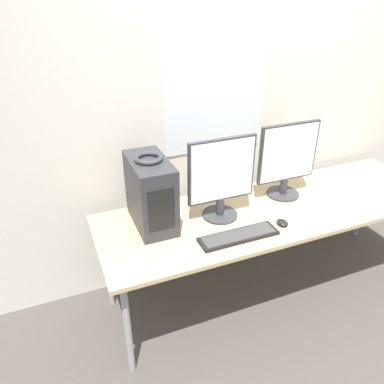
{
  "coord_description": "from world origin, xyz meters",
  "views": [
    {
      "loc": [
        -1.35,
        -1.41,
        2.02
      ],
      "look_at": [
        -0.63,
        0.37,
        0.97
      ],
      "focal_mm": 35.0,
      "sensor_mm": 36.0,
      "label": 1
    }
  ],
  "objects_px": {
    "headphones": "(149,158)",
    "mouse": "(282,223)",
    "pc_tower": "(151,193)",
    "keyboard": "(239,236)",
    "monitor_main": "(221,178)",
    "monitor_right_near": "(287,159)",
    "cell_phone": "(137,258)"
  },
  "relations": [
    {
      "from": "keyboard",
      "to": "mouse",
      "type": "xyz_separation_m",
      "value": [
        0.32,
        0.02,
        0.0
      ]
    },
    {
      "from": "pc_tower",
      "to": "mouse",
      "type": "relative_size",
      "value": 5.18
    },
    {
      "from": "monitor_right_near",
      "to": "pc_tower",
      "type": "bearing_deg",
      "value": 179.79
    },
    {
      "from": "monitor_main",
      "to": "keyboard",
      "type": "height_order",
      "value": "monitor_main"
    },
    {
      "from": "headphones",
      "to": "monitor_right_near",
      "type": "distance_m",
      "value": 0.98
    },
    {
      "from": "headphones",
      "to": "cell_phone",
      "type": "bearing_deg",
      "value": -120.58
    },
    {
      "from": "mouse",
      "to": "headphones",
      "type": "bearing_deg",
      "value": 156.13
    },
    {
      "from": "headphones",
      "to": "mouse",
      "type": "xyz_separation_m",
      "value": [
        0.74,
        -0.33,
        -0.43
      ]
    },
    {
      "from": "keyboard",
      "to": "pc_tower",
      "type": "bearing_deg",
      "value": 140.99
    },
    {
      "from": "headphones",
      "to": "monitor_main",
      "type": "height_order",
      "value": "monitor_main"
    },
    {
      "from": "mouse",
      "to": "cell_phone",
      "type": "height_order",
      "value": "mouse"
    },
    {
      "from": "pc_tower",
      "to": "cell_phone",
      "type": "distance_m",
      "value": 0.42
    },
    {
      "from": "monitor_right_near",
      "to": "keyboard",
      "type": "relative_size",
      "value": 1.08
    },
    {
      "from": "keyboard",
      "to": "mouse",
      "type": "relative_size",
      "value": 5.9
    },
    {
      "from": "monitor_main",
      "to": "mouse",
      "type": "xyz_separation_m",
      "value": [
        0.31,
        -0.24,
        -0.26
      ]
    },
    {
      "from": "monitor_main",
      "to": "mouse",
      "type": "bearing_deg",
      "value": -37.53
    },
    {
      "from": "keyboard",
      "to": "monitor_right_near",
      "type": "bearing_deg",
      "value": 32.19
    },
    {
      "from": "monitor_right_near",
      "to": "cell_phone",
      "type": "relative_size",
      "value": 3.3
    },
    {
      "from": "mouse",
      "to": "monitor_main",
      "type": "bearing_deg",
      "value": 142.47
    },
    {
      "from": "headphones",
      "to": "keyboard",
      "type": "relative_size",
      "value": 0.35
    },
    {
      "from": "headphones",
      "to": "monitor_right_near",
      "type": "height_order",
      "value": "monitor_right_near"
    },
    {
      "from": "keyboard",
      "to": "mouse",
      "type": "distance_m",
      "value": 0.32
    },
    {
      "from": "monitor_right_near",
      "to": "keyboard",
      "type": "height_order",
      "value": "monitor_right_near"
    },
    {
      "from": "headphones",
      "to": "cell_phone",
      "type": "height_order",
      "value": "headphones"
    },
    {
      "from": "headphones",
      "to": "keyboard",
      "type": "height_order",
      "value": "headphones"
    },
    {
      "from": "pc_tower",
      "to": "keyboard",
      "type": "bearing_deg",
      "value": -39.01
    },
    {
      "from": "monitor_main",
      "to": "keyboard",
      "type": "distance_m",
      "value": 0.37
    },
    {
      "from": "monitor_right_near",
      "to": "keyboard",
      "type": "distance_m",
      "value": 0.69
    },
    {
      "from": "monitor_right_near",
      "to": "keyboard",
      "type": "xyz_separation_m",
      "value": [
        -0.54,
        -0.34,
        -0.26
      ]
    },
    {
      "from": "cell_phone",
      "to": "mouse",
      "type": "bearing_deg",
      "value": -5.77
    },
    {
      "from": "headphones",
      "to": "keyboard",
      "type": "xyz_separation_m",
      "value": [
        0.42,
        -0.35,
        -0.43
      ]
    },
    {
      "from": "pc_tower",
      "to": "cell_phone",
      "type": "bearing_deg",
      "value": -120.65
    }
  ]
}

